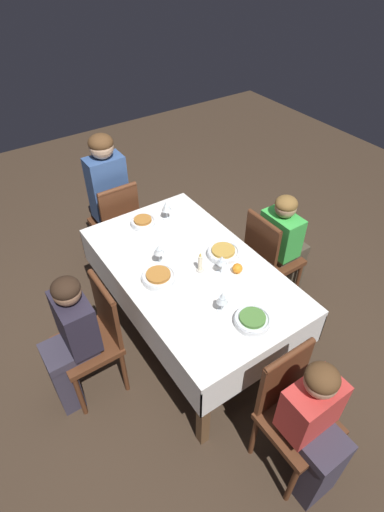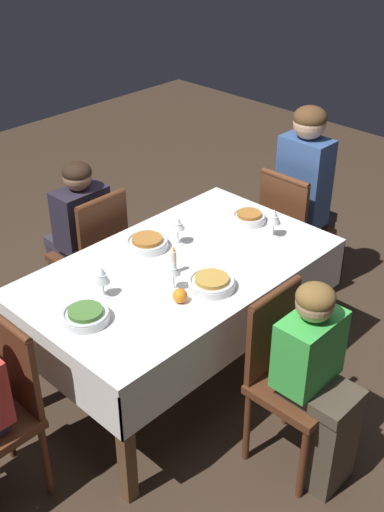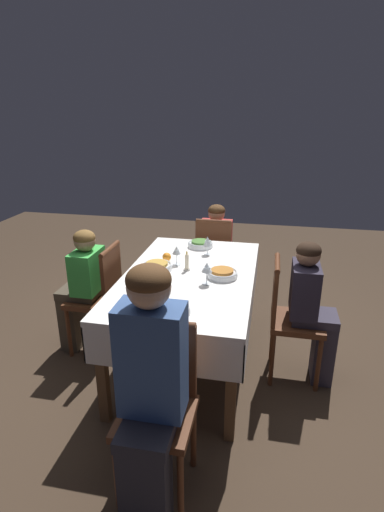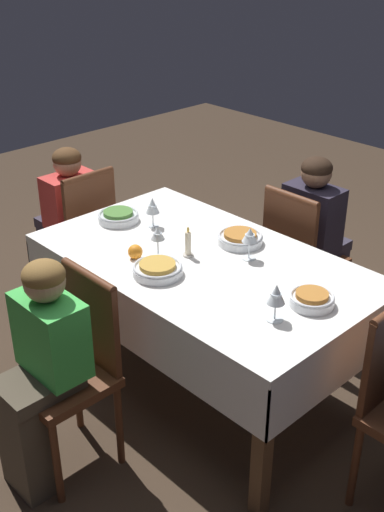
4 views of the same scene
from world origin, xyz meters
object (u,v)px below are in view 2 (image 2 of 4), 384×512
bowl_east (86,315)px  candle_centerpiece (174,263)px  chair_north (288,372)px  person_child_dark (77,233)px  wine_glass_north (174,270)px  bowl_west (249,217)px  dining_table (179,280)px  chair_south (94,252)px  person_child_green (319,379)px  chair_west (291,228)px  wine_glass_south (178,224)px  bowl_north (212,283)px  orange_fruit (180,296)px  bowl_south (147,242)px  wine_glass_west (274,217)px  wine_glass_east (102,276)px  person_adult_denim (307,191)px

bowl_east → candle_centerpiece: size_ratio=1.42×
chair_north → person_child_dark: bearing=88.3°
wine_glass_north → bowl_west: bearing=-167.4°
dining_table → bowl_east: size_ratio=7.50×
chair_south → person_child_green: bearing=88.3°
chair_west → wine_glass_south: bearing=84.4°
bowl_west → wine_glass_south: (0.44, -0.11, 0.09)m
chair_north → bowl_west: bearing=50.7°
bowl_north → bowl_east: (0.56, -0.22, 0.00)m
bowl_north → wine_glass_north: 0.19m
dining_table → bowl_west: 0.59m
dining_table → wine_glass_south: bearing=-133.7°
bowl_west → wine_glass_north: bearing=12.6°
chair_south → person_child_green: 1.58m
wine_glass_south → orange_fruit: 0.52m
person_child_dark → bowl_east: person_child_dark is taller
wine_glass_north → candle_centerpiece: size_ratio=0.99×
bowl_south → dining_table: bearing=88.2°
chair_west → bowl_north: size_ratio=4.02×
wine_glass_west → bowl_east: (1.14, -0.13, -0.08)m
bowl_south → wine_glass_east: wine_glass_east is taller
chair_west → bowl_south: (1.03, -0.17, 0.26)m
wine_glass_west → wine_glass_east: 0.99m
chair_north → bowl_east: bearing=129.5°
wine_glass_west → bowl_east: bearing=-6.4°
bowl_east → wine_glass_east: size_ratio=1.35×
person_child_green → bowl_south: 1.12m
dining_table → person_child_dark: size_ratio=1.53×
person_adult_denim → orange_fruit: (1.39, 0.28, 0.06)m
dining_table → chair_west: size_ratio=1.77×
person_child_green → candle_centerpiece: size_ratio=6.79×
person_child_green → wine_glass_north: person_child_green is taller
bowl_north → orange_fruit: bearing=-7.9°
person_child_green → bowl_east: bearing=123.9°
wine_glass_north → orange_fruit: 0.13m
person_child_dark → dining_table: bearing=89.0°
bowl_north → bowl_south: same height
bowl_east → wine_glass_east: (-0.17, -0.09, 0.08)m
dining_table → chair_west: 1.05m
bowl_north → candle_centerpiece: size_ratio=1.50×
chair_south → bowl_south: size_ratio=4.08×
dining_table → bowl_east: bearing=2.6°
wine_glass_south → bowl_east: size_ratio=0.74×
dining_table → wine_glass_west: wine_glass_west is taller
chair_west → candle_centerpiece: chair_west is taller
wine_glass_west → candle_centerpiece: wine_glass_west is taller
person_child_green → candle_centerpiece: 0.87m
person_child_dark → wine_glass_east: (0.44, 0.80, 0.27)m
chair_south → wine_glass_east: (0.44, 0.65, 0.34)m
person_child_dark → person_child_green: bearing=88.5°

